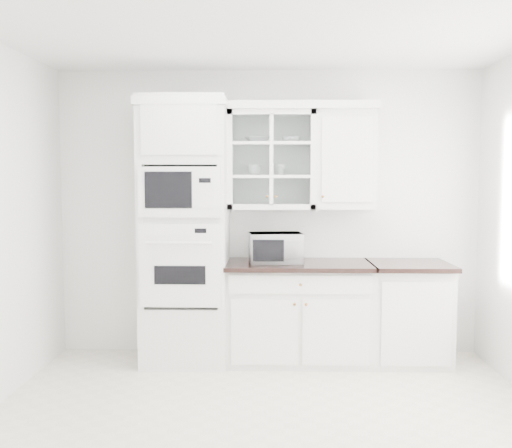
{
  "coord_description": "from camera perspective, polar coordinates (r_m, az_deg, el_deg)",
  "views": [
    {
      "loc": [
        0.01,
        -3.71,
        1.68
      ],
      "look_at": [
        -0.1,
        1.05,
        1.3
      ],
      "focal_mm": 40.0,
      "sensor_mm": 36.0,
      "label": 1
    }
  ],
  "objects": [
    {
      "name": "cup_a",
      "position": [
        5.32,
        -0.14,
        5.42
      ],
      "size": [
        0.16,
        0.16,
        0.1
      ],
      "primitive_type": "imported",
      "rotation": [
        0.0,
        0.0,
        0.33
      ],
      "color": "white",
      "rests_on": "upper_cabinet_glass"
    },
    {
      "name": "extra_base_cabinet",
      "position": [
        5.45,
        14.93,
        -8.5
      ],
      "size": [
        0.72,
        0.67,
        0.92
      ],
      "color": "white",
      "rests_on": "ground"
    },
    {
      "name": "bowl_a",
      "position": [
        5.33,
        0.12,
        8.42
      ],
      "size": [
        0.27,
        0.27,
        0.06
      ],
      "primitive_type": "imported",
      "rotation": [
        0.0,
        0.0,
        0.17
      ],
      "color": "white",
      "rests_on": "upper_cabinet_glass"
    },
    {
      "name": "countertop_microwave",
      "position": [
        5.17,
        1.95,
        -2.37
      ],
      "size": [
        0.51,
        0.44,
        0.27
      ],
      "primitive_type": "imported",
      "rotation": [
        0.0,
        0.0,
        3.25
      ],
      "color": "white",
      "rests_on": "base_cabinet_run"
    },
    {
      "name": "room_shell",
      "position": [
        4.14,
        1.19,
        5.93
      ],
      "size": [
        4.0,
        3.5,
        2.7
      ],
      "color": "white",
      "rests_on": "ground"
    },
    {
      "name": "cup_b",
      "position": [
        5.3,
        2.35,
        5.45
      ],
      "size": [
        0.13,
        0.13,
        0.11
      ],
      "primitive_type": "imported",
      "rotation": [
        0.0,
        0.0,
        -0.14
      ],
      "color": "white",
      "rests_on": "upper_cabinet_glass"
    },
    {
      "name": "ground",
      "position": [
        4.07,
        1.12,
        -19.73
      ],
      "size": [
        4.0,
        3.5,
        0.01
      ],
      "primitive_type": "cube",
      "color": "beige",
      "rests_on": "ground"
    },
    {
      "name": "crown_molding",
      "position": [
        5.31,
        0.41,
        11.64
      ],
      "size": [
        2.14,
        0.38,
        0.07
      ],
      "primitive_type": "cube",
      "color": "white",
      "rests_on": "room_shell"
    },
    {
      "name": "upper_cabinet_glass",
      "position": [
        5.3,
        1.55,
        6.4
      ],
      "size": [
        0.8,
        0.33,
        0.9
      ],
      "color": "white",
      "rests_on": "room_shell"
    },
    {
      "name": "bowl_b",
      "position": [
        5.3,
        3.53,
        8.41
      ],
      "size": [
        0.17,
        0.17,
        0.05
      ],
      "primitive_type": "imported",
      "rotation": [
        0.0,
        0.0,
        -0.01
      ],
      "color": "white",
      "rests_on": "upper_cabinet_glass"
    },
    {
      "name": "base_cabinet_run",
      "position": [
        5.31,
        4.25,
        -8.71
      ],
      "size": [
        1.32,
        0.67,
        0.92
      ],
      "color": "white",
      "rests_on": "ground"
    },
    {
      "name": "oven_column",
      "position": [
        5.21,
        -7.07,
        -0.76
      ],
      "size": [
        0.76,
        0.68,
        2.4
      ],
      "color": "white",
      "rests_on": "ground"
    },
    {
      "name": "upper_cabinet_solid",
      "position": [
        5.34,
        8.85,
        6.33
      ],
      "size": [
        0.55,
        0.33,
        0.9
      ],
      "primitive_type": "cube",
      "color": "white",
      "rests_on": "room_shell"
    }
  ]
}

